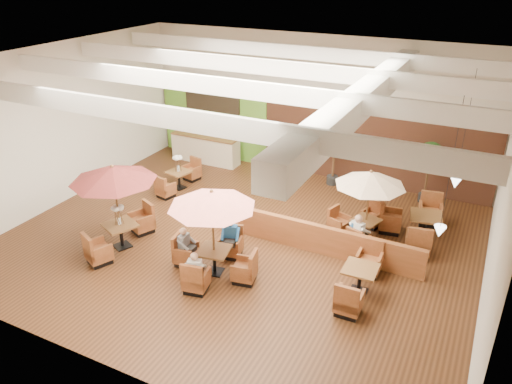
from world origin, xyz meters
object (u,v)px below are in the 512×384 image
Objects in this scene: table_2 at (368,189)px; diner_0 at (195,267)px; topiary_0 at (268,137)px; topiary_2 at (430,158)px; table_4 at (359,280)px; diner_1 at (231,234)px; topiary_1 at (335,139)px; table_3 at (179,176)px; table_5 at (414,226)px; diner_4 at (359,229)px; booth_divider at (313,237)px; service_counter at (206,149)px; table_0 at (115,186)px; table_1 at (213,217)px; diner_2 at (185,242)px; diner_3 at (359,230)px.

diner_0 is at bearing -107.35° from table_2.
topiary_2 is (6.23, -0.00, 0.20)m from topiary_0.
diner_1 is (-3.88, 0.03, 0.38)m from table_4.
topiary_1 reaches higher than diner_0.
table_3 is 8.63m from table_4.
diner_0 reaches higher than table_5.
table_3 reaches higher than table_4.
table_5 is 1.19× the size of topiary_1.
diner_4 is at bearing 1.91° from table_3.
diner_4 is at bearing -168.80° from diner_1.
diner_0 reaches higher than table_4.
topiary_0 is (-3.79, 4.91, 1.03)m from booth_divider.
topiary_0 is at bearing 147.03° from table_5.
table_5 reaches higher than table_4.
table_2 is at bearing -109.92° from topiary_2.
table_3 is (0.52, -2.77, -0.09)m from service_counter.
booth_divider is 2.21m from table_2.
diner_1 is (1.74, -6.26, -0.74)m from topiary_0.
table_0 reaches higher than table_3.
table_1 reaches higher than topiary_1.
diner_1 reaches higher than table_5.
table_0 is 4.66m from table_3.
diner_4 is at bearing -40.99° from topiary_0.
topiary_2 is (9.09, 0.20, 1.10)m from service_counter.
topiary_0 is (2.86, 0.20, 0.90)m from service_counter.
table_2 is 5.65m from diner_2.
booth_divider is 8.98× the size of diner_3.
table_4 is 3.66m from table_5.
booth_divider is at bearing 126.28° from diner_2.
table_4 is at bearing 99.54° from diner_2.
topiary_1 is (5.63, 0.20, 1.25)m from service_counter.
table_2 is 6.07m from topiary_0.
diner_1 is at bearing 178.31° from table_4.
table_2 is (7.82, -3.30, 1.12)m from service_counter.
table_1 is at bearing -145.68° from table_5.
table_3 is 5.25m from diner_1.
diner_4 is at bearing 48.64° from table_0.
table_1 is (4.60, -7.00, 1.18)m from service_counter.
topiary_2 is 4.62m from diner_3.
booth_divider is at bearing -149.26° from table_5.
topiary_2 is at bearing 1.26° from service_counter.
service_counter is 5.77m from topiary_1.
booth_divider is at bearing 141.71° from table_4.
diner_0 is at bearing 9.45° from table_0.
table_5 is 3.80× the size of diner_1.
table_0 is at bearing -138.15° from diner_3.
topiary_0 reaches higher than table_4.
diner_4 is at bearing -62.75° from topiary_1.
table_4 is at bearing -111.58° from table_5.
topiary_1 is at bearing 0.00° from topiary_0.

